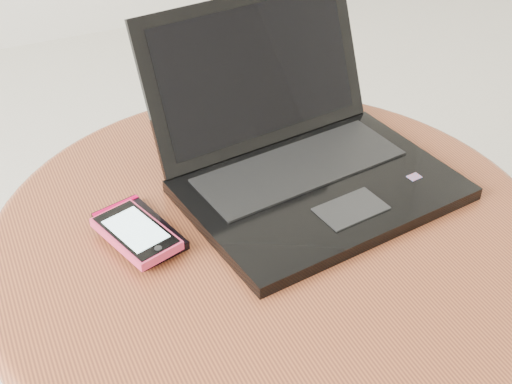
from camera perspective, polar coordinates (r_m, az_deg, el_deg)
name	(u,v)px	position (r m, az deg, el deg)	size (l,w,h in m)	color
table	(270,294)	(0.91, 1.17, -8.43)	(0.69, 0.69, 0.55)	#4F2D19
laptop	(301,154)	(0.89, 3.77, 3.14)	(0.36, 0.35, 0.21)	black
phone_black	(139,231)	(0.83, -9.63, -3.17)	(0.09, 0.13, 0.01)	black
phone_pink	(136,233)	(0.80, -9.89, -3.38)	(0.09, 0.12, 0.01)	#D73259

